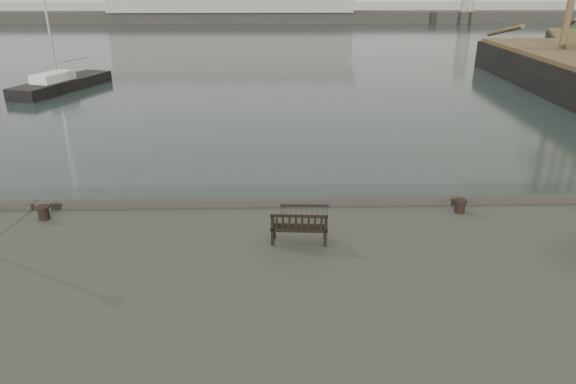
{
  "coord_description": "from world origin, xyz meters",
  "views": [
    {
      "loc": [
        -0.1,
        -13.53,
        7.47
      ],
      "look_at": [
        0.26,
        -0.5,
        2.1
      ],
      "focal_mm": 32.0,
      "sensor_mm": 36.0,
      "label": 1
    }
  ],
  "objects_px": {
    "bollard_right": "(460,206)",
    "yacht_d": "(63,87)",
    "bollard_left": "(43,213)",
    "bench": "(299,233)"
  },
  "relations": [
    {
      "from": "bollard_right",
      "to": "yacht_d",
      "type": "height_order",
      "value": "yacht_d"
    },
    {
      "from": "bollard_left",
      "to": "yacht_d",
      "type": "distance_m",
      "value": 27.54
    },
    {
      "from": "bench",
      "to": "bollard_right",
      "type": "distance_m",
      "value": 4.81
    },
    {
      "from": "bench",
      "to": "bollard_left",
      "type": "height_order",
      "value": "bench"
    },
    {
      "from": "bollard_left",
      "to": "yacht_d",
      "type": "bearing_deg",
      "value": 109.99
    },
    {
      "from": "bench",
      "to": "bollard_left",
      "type": "xyz_separation_m",
      "value": [
        -6.77,
        1.51,
        -0.06
      ]
    },
    {
      "from": "yacht_d",
      "to": "bollard_left",
      "type": "bearing_deg",
      "value": -51.17
    },
    {
      "from": "bench",
      "to": "bollard_right",
      "type": "height_order",
      "value": "bench"
    },
    {
      "from": "bollard_left",
      "to": "yacht_d",
      "type": "relative_size",
      "value": 0.03
    },
    {
      "from": "bollard_right",
      "to": "yacht_d",
      "type": "xyz_separation_m",
      "value": [
        -20.68,
        25.69,
        -1.51
      ]
    }
  ]
}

